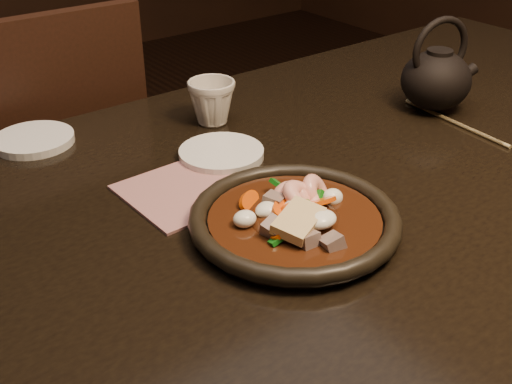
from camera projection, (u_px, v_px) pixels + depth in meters
table at (371, 208)px, 1.00m from camera, size 1.60×0.90×0.75m
chair at (39, 202)px, 1.36m from camera, size 0.44×0.44×0.92m
plate at (295, 220)px, 0.80m from camera, size 0.27×0.27×0.03m
stirfry at (296, 216)px, 0.80m from camera, size 0.16×0.17×0.06m
soy_dish at (263, 228)px, 0.80m from camera, size 0.11×0.11×0.02m
saucer_left at (34, 140)px, 1.02m from camera, size 0.13×0.13×0.01m
saucer_right at (221, 153)px, 0.98m from camera, size 0.13×0.13×0.01m
tea_cup at (212, 101)px, 1.08m from camera, size 0.10×0.09×0.08m
chopsticks at (455, 122)px, 1.09m from camera, size 0.03×0.23×0.01m
napkin at (185, 191)px, 0.89m from camera, size 0.16×0.16×0.00m
teapot at (437, 77)px, 1.12m from camera, size 0.15×0.12×0.16m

